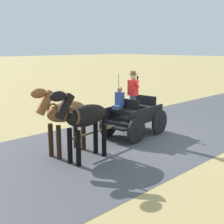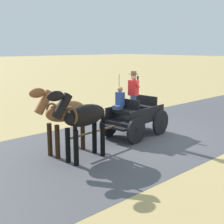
% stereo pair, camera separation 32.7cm
% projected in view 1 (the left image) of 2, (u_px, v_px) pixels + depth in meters
% --- Properties ---
extents(ground_plane, '(200.00, 200.00, 0.00)m').
position_uv_depth(ground_plane, '(147.00, 135.00, 11.78)').
color(ground_plane, tan).
extents(road_surface, '(6.06, 160.00, 0.01)m').
position_uv_depth(road_surface, '(147.00, 135.00, 11.78)').
color(road_surface, '#4C4C51').
rests_on(road_surface, ground).
extents(horse_drawn_carriage, '(1.64, 4.52, 2.50)m').
position_uv_depth(horse_drawn_carriage, '(133.00, 115.00, 11.53)').
color(horse_drawn_carriage, black).
rests_on(horse_drawn_carriage, ground).
extents(horse_near_side, '(0.71, 2.14, 2.21)m').
position_uv_depth(horse_near_side, '(84.00, 118.00, 8.88)').
color(horse_near_side, black).
rests_on(horse_near_side, ground).
extents(horse_off_side, '(0.78, 2.15, 2.21)m').
position_uv_depth(horse_off_side, '(64.00, 113.00, 9.45)').
color(horse_off_side, brown).
rests_on(horse_off_side, ground).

